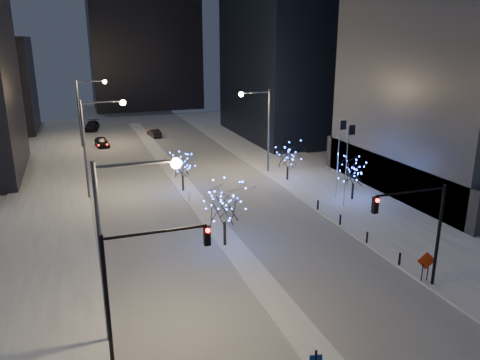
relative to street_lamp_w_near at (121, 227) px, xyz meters
name	(u,v)px	position (x,y,z in m)	size (l,w,h in m)	color
ground	(294,325)	(8.94, -2.00, -6.50)	(160.00, 160.00, 0.00)	white
road	(171,170)	(8.94, 33.00, -6.49)	(20.00, 130.00, 0.02)	#A1A6AF
median	(180,180)	(8.94, 28.00, -6.42)	(2.00, 80.00, 0.15)	white
east_sidewalk	(340,192)	(23.94, 18.00, -6.42)	(10.00, 90.00, 0.15)	white
west_sidewalk	(44,228)	(-5.06, 18.00, -6.42)	(8.00, 90.00, 0.15)	white
horizon_block	(143,14)	(14.94, 90.00, 14.50)	(24.00, 14.00, 42.00)	black
street_lamp_w_near	(121,227)	(0.00, 0.00, 0.00)	(4.40, 0.56, 10.00)	#595E66
street_lamp_w_mid	(95,135)	(0.00, 25.00, 0.00)	(4.40, 0.56, 10.00)	#595E66
street_lamp_w_far	(86,104)	(0.00, 50.00, 0.00)	(4.40, 0.56, 10.00)	#595E66
street_lamp_east	(262,120)	(19.02, 28.00, -0.05)	(3.90, 0.56, 10.00)	#595E66
traffic_signal_west	(139,274)	(0.50, -2.00, -1.74)	(5.26, 0.43, 7.00)	black
traffic_signal_east	(420,222)	(17.88, -1.00, -1.74)	(5.26, 0.43, 7.00)	black
flagpoles	(343,156)	(22.30, 15.25, -1.70)	(1.35, 2.60, 8.00)	silver
bollards	(353,228)	(19.14, 8.00, -5.90)	(0.16, 12.16, 0.90)	black
car_near	(102,142)	(1.79, 49.43, -5.76)	(1.74, 4.32, 1.47)	black
car_mid	(154,133)	(10.44, 54.10, -5.84)	(1.41, 4.03, 1.33)	black
car_far	(92,126)	(1.06, 63.91, -5.72)	(2.20, 5.40, 1.57)	black
holiday_tree_median_near	(224,204)	(8.44, 9.35, -2.93)	(4.86, 4.86, 5.24)	black
holiday_tree_median_far	(182,166)	(8.44, 23.92, -3.60)	(3.20, 3.20, 4.07)	black
holiday_tree_plaza_near	(354,171)	(23.85, 15.52, -3.47)	(4.12, 4.12, 4.39)	black
holiday_tree_plaza_far	(288,155)	(20.57, 23.83, -3.48)	(4.04, 4.04, 4.49)	black
construction_sign	(426,263)	(19.24, -0.46, -5.10)	(1.23, 0.38, 2.08)	black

